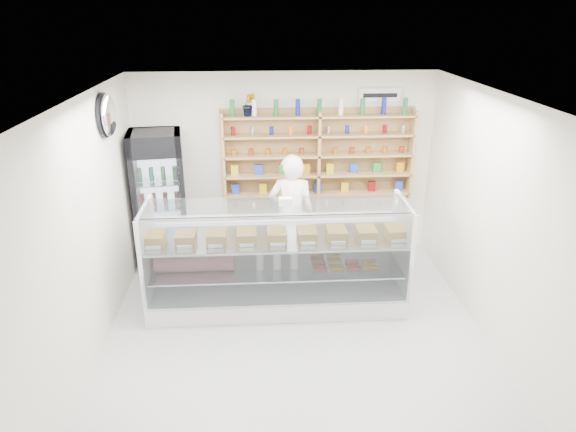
{
  "coord_description": "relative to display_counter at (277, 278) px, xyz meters",
  "views": [
    {
      "loc": [
        -0.41,
        -5.02,
        3.65
      ],
      "look_at": [
        -0.04,
        0.9,
        1.22
      ],
      "focal_mm": 32.0,
      "sensor_mm": 36.0,
      "label": 1
    }
  ],
  "objects": [
    {
      "name": "security_mirror",
      "position": [
        -1.98,
        0.37,
        2.07
      ],
      "size": [
        0.15,
        0.5,
        0.5
      ],
      "primitive_type": "ellipsoid",
      "color": "silver",
      "rests_on": "left_wall"
    },
    {
      "name": "wall_shelving",
      "position": [
        0.69,
        1.51,
        1.21
      ],
      "size": [
        2.84,
        0.28,
        1.33
      ],
      "color": "tan",
      "rests_on": "back_wall"
    },
    {
      "name": "potted_plant",
      "position": [
        -0.32,
        1.51,
        1.98
      ],
      "size": [
        0.19,
        0.15,
        0.33
      ],
      "primitive_type": "imported",
      "rotation": [
        0.0,
        0.0,
        0.04
      ],
      "color": "#1E6626",
      "rests_on": "wall_shelving"
    },
    {
      "name": "drinks_cooler",
      "position": [
        -1.66,
        1.3,
        0.64
      ],
      "size": [
        0.82,
        0.8,
        2.03
      ],
      "rotation": [
        0.0,
        0.0,
        0.14
      ],
      "color": "black",
      "rests_on": "floor"
    },
    {
      "name": "wall_sign",
      "position": [
        1.59,
        1.64,
        2.07
      ],
      "size": [
        0.62,
        0.03,
        0.2
      ],
      "primitive_type": "cube",
      "color": "white",
      "rests_on": "back_wall"
    },
    {
      "name": "display_counter",
      "position": [
        0.0,
        0.0,
        0.0
      ],
      "size": [
        3.26,
        0.97,
        1.42
      ],
      "color": "white",
      "rests_on": "floor"
    },
    {
      "name": "room",
      "position": [
        0.19,
        -0.83,
        1.02
      ],
      "size": [
        5.0,
        5.0,
        5.0
      ],
      "color": "#B4B4B9",
      "rests_on": "ground"
    },
    {
      "name": "shop_worker",
      "position": [
        0.25,
        0.92,
        0.51
      ],
      "size": [
        0.7,
        0.5,
        1.78
      ],
      "primitive_type": "imported",
      "rotation": [
        0.0,
        0.0,
        3.02
      ],
      "color": "white",
      "rests_on": "floor"
    }
  ]
}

